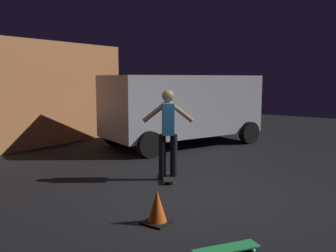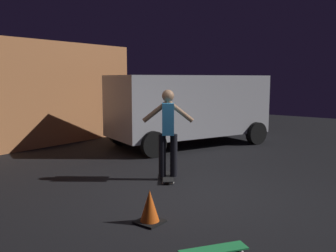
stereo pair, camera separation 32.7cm
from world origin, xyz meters
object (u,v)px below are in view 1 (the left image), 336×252
skateboard_spare (226,249)px  traffic_cone (157,208)px  parked_van (183,105)px  skateboard_ridden (168,177)px  skater (168,127)px

skateboard_spare → traffic_cone: bearing=77.2°
parked_van → skateboard_ridden: parked_van is taller
skateboard_ridden → traffic_cone: traffic_cone is taller
parked_van → skateboard_spare: parked_van is taller
skateboard_spare → traffic_cone: size_ratio=1.65×
parked_van → skateboard_ridden: size_ratio=6.74×
skateboard_spare → skater: (2.10, 2.25, 0.98)m
parked_van → skateboard_spare: bearing=-143.5°
skateboard_spare → traffic_cone: 1.19m
parked_van → skater: size_ratio=2.98×
skater → traffic_cone: 2.29m
skateboard_ridden → traffic_cone: (-1.84, -1.10, 0.16)m
skateboard_ridden → skater: bearing=180.0°
parked_van → traffic_cone: size_ratio=10.82×
skateboard_ridden → parked_van: bearing=28.1°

